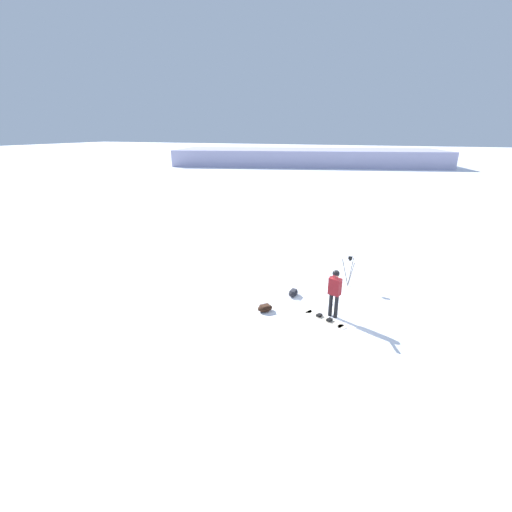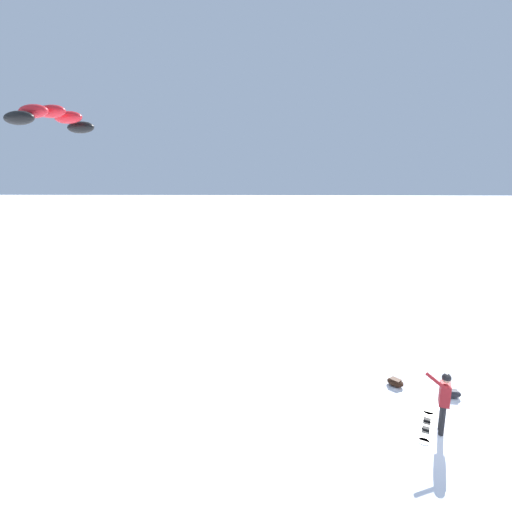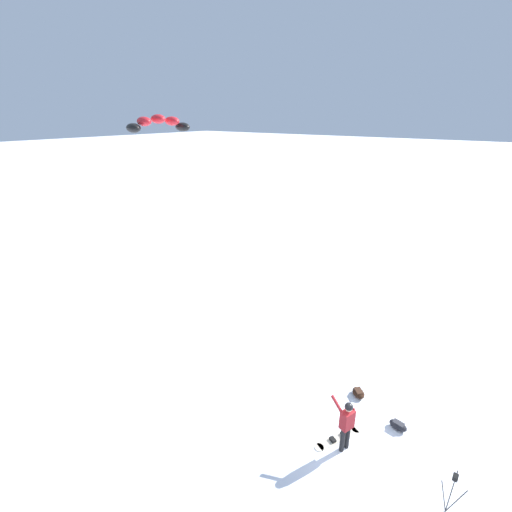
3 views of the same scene
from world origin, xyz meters
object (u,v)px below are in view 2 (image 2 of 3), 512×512
object	(u,v)px
snowboard	(426,425)
traction_kite	(52,117)
gear_bag_small	(452,393)
gear_bag_large	(395,382)
snowboarder	(444,396)

from	to	relation	value
snowboard	traction_kite	world-z (taller)	traction_kite
gear_bag_small	traction_kite	bearing A→B (deg)	169.11
traction_kite	gear_bag_large	distance (m)	15.16
gear_bag_large	gear_bag_small	bearing A→B (deg)	-22.03
snowboarder	traction_kite	size ratio (longest dim) A/B	0.54
gear_bag_large	snowboard	bearing A→B (deg)	-84.94
snowboard	gear_bag_large	world-z (taller)	gear_bag_large
gear_bag_large	gear_bag_small	world-z (taller)	gear_bag_small
snowboard	gear_bag_small	size ratio (longest dim) A/B	2.70
snowboard	traction_kite	xyz separation A→B (m)	(-12.28, 4.13, 9.03)
gear_bag_large	gear_bag_small	size ratio (longest dim) A/B	1.12
gear_bag_small	snowboard	bearing A→B (deg)	-132.95
snowboarder	snowboard	bearing A→B (deg)	139.83
snowboarder	snowboard	world-z (taller)	snowboarder
snowboarder	snowboard	distance (m)	1.14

